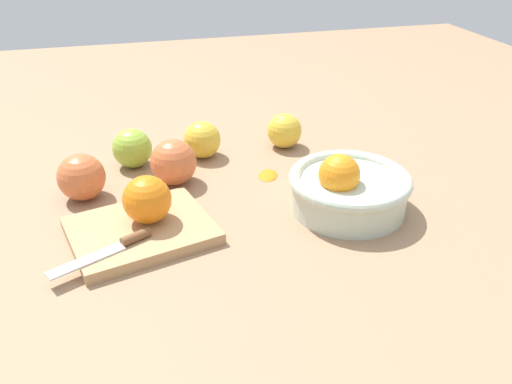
% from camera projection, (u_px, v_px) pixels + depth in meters
% --- Properties ---
extents(ground_plane, '(2.40, 2.40, 0.00)m').
position_uv_depth(ground_plane, '(229.00, 201.00, 0.91)').
color(ground_plane, '#997556').
extents(bowl, '(0.20, 0.20, 0.11)m').
position_uv_depth(bowl, '(348.00, 189.00, 0.87)').
color(bowl, beige).
rests_on(bowl, ground_plane).
extents(cutting_board, '(0.24, 0.21, 0.02)m').
position_uv_depth(cutting_board, '(141.00, 231.00, 0.81)').
color(cutting_board, tan).
rests_on(cutting_board, ground_plane).
extents(orange_on_board, '(0.07, 0.07, 0.07)m').
position_uv_depth(orange_on_board, '(147.00, 200.00, 0.80)').
color(orange_on_board, orange).
rests_on(orange_on_board, cutting_board).
extents(knife, '(0.15, 0.08, 0.01)m').
position_uv_depth(knife, '(115.00, 247.00, 0.75)').
color(knife, silver).
rests_on(knife, cutting_board).
extents(apple_front_right, '(0.08, 0.08, 0.08)m').
position_uv_depth(apple_front_right, '(132.00, 148.00, 1.01)').
color(apple_front_right, '#8EB738').
rests_on(apple_front_right, ground_plane).
extents(apple_front_right_2, '(0.08, 0.08, 0.08)m').
position_uv_depth(apple_front_right_2, '(81.00, 177.00, 0.90)').
color(apple_front_right_2, '#CC6638').
rests_on(apple_front_right_2, ground_plane).
extents(apple_front_center, '(0.07, 0.07, 0.07)m').
position_uv_depth(apple_front_center, '(202.00, 140.00, 1.05)').
color(apple_front_center, gold).
rests_on(apple_front_center, ground_plane).
extents(apple_front_left, '(0.07, 0.07, 0.07)m').
position_uv_depth(apple_front_left, '(284.00, 131.00, 1.09)').
color(apple_front_left, gold).
rests_on(apple_front_left, ground_plane).
extents(apple_front_right_3, '(0.08, 0.08, 0.08)m').
position_uv_depth(apple_front_right_3, '(173.00, 162.00, 0.95)').
color(apple_front_right_3, '#CC6638').
rests_on(apple_front_right_3, ground_plane).
extents(citrus_peel, '(0.05, 0.06, 0.01)m').
position_uv_depth(citrus_peel, '(268.00, 174.00, 0.99)').
color(citrus_peel, orange).
rests_on(citrus_peel, ground_plane).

